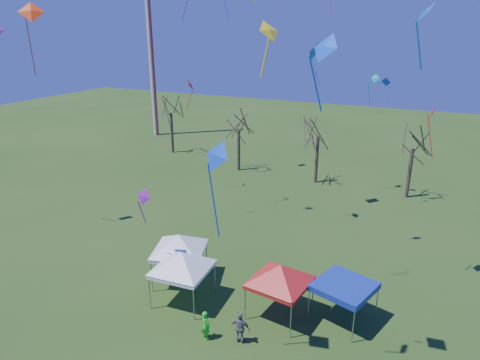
# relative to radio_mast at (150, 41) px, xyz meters

# --- Properties ---
(ground) EXTENTS (140.00, 140.00, 0.00)m
(ground) POSITION_rel_radio_mast_xyz_m (28.00, -34.00, -12.50)
(ground) COLOR #274817
(ground) RESTS_ON ground
(radio_mast) EXTENTS (0.70, 0.70, 25.00)m
(radio_mast) POSITION_rel_radio_mast_xyz_m (0.00, 0.00, 0.00)
(radio_mast) COLOR silver
(radio_mast) RESTS_ON ground
(tree_0) EXTENTS (3.83, 3.83, 8.44)m
(tree_0) POSITION_rel_radio_mast_xyz_m (7.15, -6.62, -6.01)
(tree_0) COLOR #3D2D21
(tree_0) RESTS_ON ground
(tree_1) EXTENTS (3.42, 3.42, 7.54)m
(tree_1) POSITION_rel_radio_mast_xyz_m (17.23, -9.35, -6.71)
(tree_1) COLOR #3D2D21
(tree_1) RESTS_ON ground
(tree_2) EXTENTS (3.71, 3.71, 8.18)m
(tree_2) POSITION_rel_radio_mast_xyz_m (25.63, -9.62, -6.21)
(tree_2) COLOR #3D2D21
(tree_2) RESTS_ON ground
(tree_3) EXTENTS (3.59, 3.59, 7.91)m
(tree_3) POSITION_rel_radio_mast_xyz_m (34.03, -9.96, -6.42)
(tree_3) COLOR #3D2D21
(tree_3) RESTS_ON ground
(tent_white_west) EXTENTS (3.79, 3.79, 3.51)m
(tent_white_west) POSITION_rel_radio_mast_xyz_m (23.10, -29.81, -9.67)
(tent_white_west) COLOR gray
(tent_white_west) RESTS_ON ground
(tent_white_mid) EXTENTS (3.94, 3.94, 3.48)m
(tent_white_mid) POSITION_rel_radio_mast_xyz_m (24.32, -31.41, -9.69)
(tent_white_mid) COLOR gray
(tent_white_mid) RESTS_ON ground
(tent_red) EXTENTS (3.88, 3.88, 3.45)m
(tent_red) POSITION_rel_radio_mast_xyz_m (29.51, -30.35, -9.72)
(tent_red) COLOR gray
(tent_red) RESTS_ON ground
(tent_blue) EXTENTS (3.34, 3.34, 2.11)m
(tent_blue) POSITION_rel_radio_mast_xyz_m (32.57, -29.31, -10.56)
(tent_blue) COLOR gray
(tent_blue) RESTS_ON ground
(person_grey) EXTENTS (0.99, 0.46, 1.65)m
(person_grey) POSITION_rel_radio_mast_xyz_m (28.57, -33.11, -11.68)
(person_grey) COLOR slate
(person_grey) RESTS_ON ground
(person_green) EXTENTS (0.66, 0.57, 1.54)m
(person_green) POSITION_rel_radio_mast_xyz_m (26.93, -33.57, -11.73)
(person_green) COLOR #21CE24
(person_green) RESTS_ON ground
(kite_25) EXTENTS (0.86, 1.00, 1.84)m
(kite_25) POSITION_rel_radio_mast_xyz_m (30.36, -34.78, 1.62)
(kite_25) COLOR yellow
(kite_25) RESTS_ON ground
(kite_8) EXTENTS (1.50, 1.50, 3.61)m
(kite_8) POSITION_rel_radio_mast_xyz_m (16.77, -32.19, 2.44)
(kite_8) COLOR #F53C0C
(kite_8) RESTS_ON ground
(kite_17) EXTENTS (0.59, 1.02, 3.07)m
(kite_17) POSITION_rel_radio_mast_xyz_m (35.35, -23.94, -2.39)
(kite_17) COLOR red
(kite_17) RESTS_ON ground
(kite_27) EXTENTS (1.32, 1.19, 2.73)m
(kite_27) POSITION_rel_radio_mast_xyz_m (31.88, -33.62, 1.09)
(kite_27) COLOR blue
(kite_27) RESTS_ON ground
(kite_1) EXTENTS (0.97, 0.54, 2.09)m
(kite_1) POSITION_rel_radio_mast_xyz_m (22.40, -31.79, -6.53)
(kite_1) COLOR purple
(kite_1) RESTS_ON ground
(kite_22) EXTENTS (0.92, 0.81, 2.68)m
(kite_22) POSITION_rel_radio_mast_xyz_m (30.44, -11.18, -2.31)
(kite_22) COLOR #0ED5D3
(kite_22) RESTS_ON ground
(kite_13) EXTENTS (0.97, 1.20, 2.67)m
(kite_13) POSITION_rel_radio_mast_xyz_m (15.96, -16.34, -2.88)
(kite_13) COLOR red
(kite_13) RESTS_ON ground
(kite_19) EXTENTS (0.81, 0.60, 2.00)m
(kite_19) POSITION_rel_radio_mast_xyz_m (31.66, -13.48, -2.22)
(kite_19) COLOR blue
(kite_19) RESTS_ON ground
(kite_9) EXTENTS (0.68, 0.82, 1.78)m
(kite_9) POSITION_rel_radio_mast_xyz_m (34.91, -35.31, 2.07)
(kite_9) COLOR blue
(kite_9) RESTS_ON ground
(kite_5) EXTENTS (1.48, 1.23, 4.14)m
(kite_5) POSITION_rel_radio_mast_xyz_m (28.26, -34.63, -2.86)
(kite_5) COLOR blue
(kite_5) RESTS_ON ground
(kite_11) EXTENTS (1.08, 1.64, 3.31)m
(kite_11) POSITION_rel_radio_mast_xyz_m (26.61, -16.14, 0.08)
(kite_11) COLOR blue
(kite_11) RESTS_ON ground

